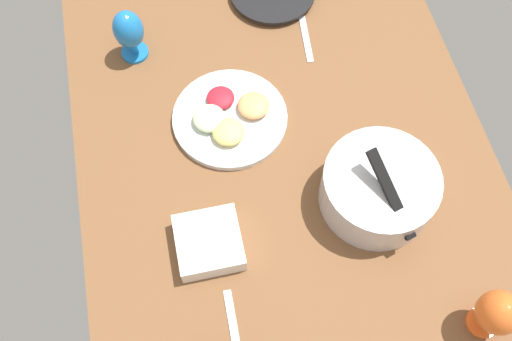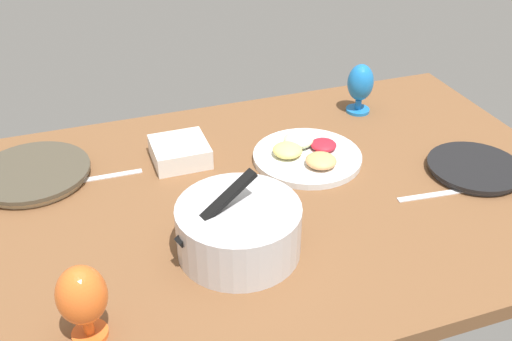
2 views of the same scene
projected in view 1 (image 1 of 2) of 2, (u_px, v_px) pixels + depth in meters
ground_plane at (286, 164)px, 145.84cm from camera, size 160.00×104.00×4.00cm
mixing_bowl at (379, 188)px, 133.70cm from camera, size 28.02×27.05×18.51cm
fruit_platter at (229, 117)px, 147.77cm from camera, size 29.80×29.80×5.10cm
hurricane_glass_blue at (129, 31)px, 150.77cm from camera, size 8.11×8.11×15.82cm
hurricane_glass_orange at (497, 313)px, 117.22cm from camera, size 9.10×9.10×16.26cm
square_bowl_white at (209, 242)px, 131.13cm from camera, size 14.80×14.80×5.52cm
fork_by_left_plate at (306, 36)px, 161.40cm from camera, size 18.09×3.51×0.60cm
fork_by_right_plate at (234, 330)px, 125.03cm from camera, size 18.03×2.18×0.60cm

